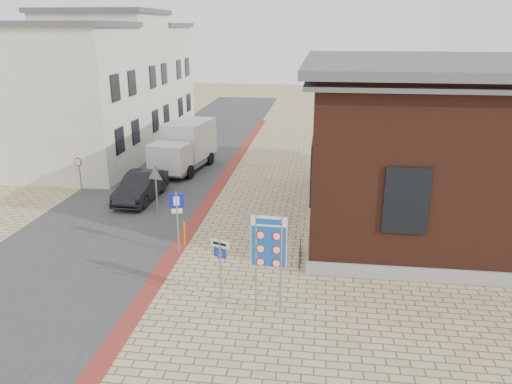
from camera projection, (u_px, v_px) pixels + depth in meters
The scene contains 16 objects.
ground at pixel (216, 283), 16.42m from camera, with size 120.00×120.00×0.00m, color tan.
road_strip at pixel (179, 161), 31.21m from camera, with size 7.00×60.00×0.02m, color #38383A.
curb_strip at pixel (217, 188), 26.07m from camera, with size 0.60×40.00×0.02m, color maroon.
brick_building at pixel (459, 141), 20.80m from camera, with size 13.00×13.00×6.80m.
townhouse_near at pixel (65, 100), 27.76m from camera, with size 7.40×6.40×8.30m.
townhouse_mid at pixel (108, 81), 33.28m from camera, with size 7.40×6.40×9.10m.
townhouse_far at pixel (140, 79), 39.05m from camera, with size 7.40×6.40×8.30m.
bike_rack at pixel (300, 252), 18.08m from camera, with size 0.08×1.80×0.60m.
sedan at pixel (141, 187), 24.09m from camera, with size 1.43×4.10×1.35m, color black.
box_truck at pixel (185, 146), 29.04m from camera, with size 2.86×5.51×2.75m.
border_sign at pixel (269, 244), 14.08m from camera, with size 1.03×0.11×3.02m.
essen_sign at pixel (220, 260), 14.66m from camera, with size 0.59×0.25×2.27m.
parking_sign at pixel (177, 212), 18.00m from camera, with size 0.53×0.18×2.43m.
yield_sign at pixel (156, 179), 21.67m from camera, with size 0.79×0.25×2.26m.
speed_sign at pixel (79, 171), 24.59m from camera, with size 0.45×0.17×1.96m.
bollard at pixel (184, 234), 19.13m from camera, with size 0.09×0.09×0.95m, color #D6630B.
Camera 1 is at (3.22, -14.34, 8.01)m, focal length 35.00 mm.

